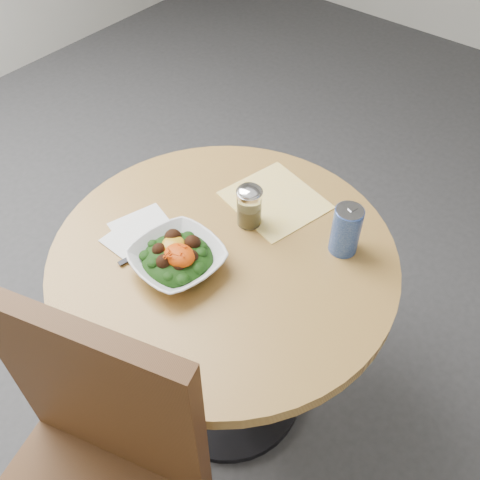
% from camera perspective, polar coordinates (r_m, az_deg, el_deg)
% --- Properties ---
extents(ground, '(6.00, 6.00, 0.00)m').
position_cam_1_polar(ground, '(2.00, -1.29, -15.77)').
color(ground, '#323235').
rests_on(ground, ground).
extents(table, '(0.90, 0.90, 0.75)m').
position_cam_1_polar(table, '(1.53, -1.63, -6.31)').
color(table, black).
rests_on(table, ground).
extents(cloth_napkin, '(0.30, 0.28, 0.00)m').
position_cam_1_polar(cloth_napkin, '(1.51, 3.74, 4.27)').
color(cloth_napkin, yellow).
rests_on(cloth_napkin, table).
extents(paper_napkins, '(0.19, 0.20, 0.00)m').
position_cam_1_polar(paper_napkins, '(1.44, -10.49, 0.64)').
color(paper_napkins, white).
rests_on(paper_napkins, table).
extents(salad_bowl, '(0.25, 0.25, 0.08)m').
position_cam_1_polar(salad_bowl, '(1.33, -6.70, -1.96)').
color(salad_bowl, silver).
rests_on(salad_bowl, table).
extents(fork, '(0.07, 0.21, 0.00)m').
position_cam_1_polar(fork, '(1.40, -8.70, -0.47)').
color(fork, black).
rests_on(fork, table).
extents(spice_shaker, '(0.07, 0.07, 0.13)m').
position_cam_1_polar(spice_shaker, '(1.41, 0.99, 3.65)').
color(spice_shaker, silver).
rests_on(spice_shaker, table).
extents(beverage_can, '(0.07, 0.07, 0.14)m').
position_cam_1_polar(beverage_can, '(1.36, 11.24, 1.06)').
color(beverage_can, navy).
rests_on(beverage_can, table).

